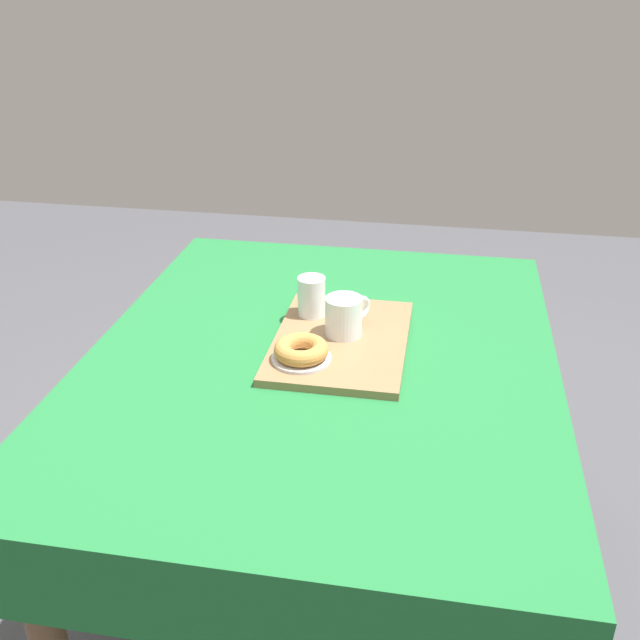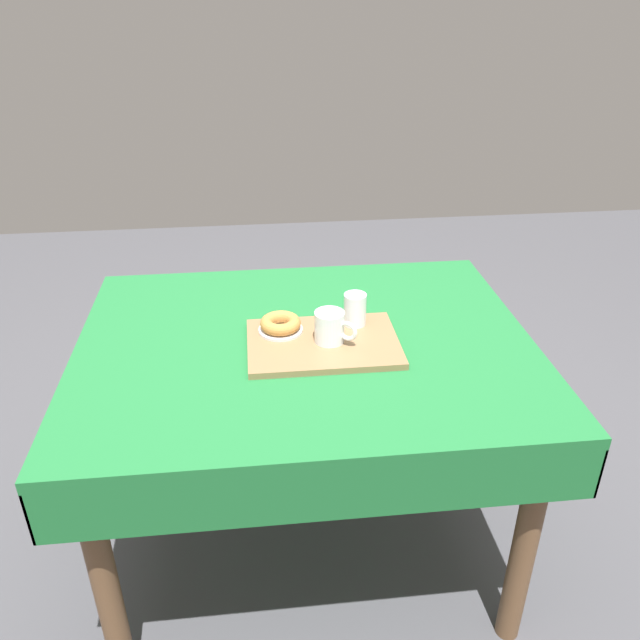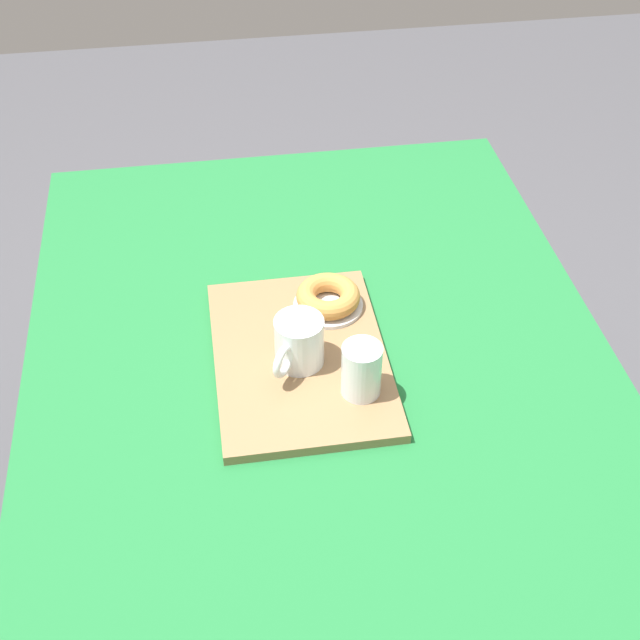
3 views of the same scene
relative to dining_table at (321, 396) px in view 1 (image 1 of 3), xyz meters
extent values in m
plane|color=#47474C|center=(0.00, 0.00, -0.65)|extent=(6.00, 6.00, 0.00)
cube|color=#1E6B33|center=(0.00, 0.00, 0.09)|extent=(1.23, 0.98, 0.03)
cube|color=#1E6B33|center=(0.00, -0.49, 0.00)|extent=(1.23, 0.01, 0.14)
cube|color=#1E6B33|center=(0.00, 0.49, 0.00)|extent=(1.23, 0.01, 0.14)
cube|color=#1E6B33|center=(-0.61, 0.00, 0.00)|extent=(0.01, 0.98, 0.14)
cube|color=#1E6B33|center=(0.61, 0.00, 0.00)|extent=(0.01, 0.98, 0.14)
cylinder|color=brown|center=(-0.53, -0.40, -0.29)|extent=(0.06, 0.06, 0.72)
cylinder|color=brown|center=(-0.53, 0.40, -0.29)|extent=(0.06, 0.06, 0.72)
cube|color=olive|center=(-0.04, 0.04, 0.11)|extent=(0.40, 0.28, 0.02)
cylinder|color=white|center=(-0.06, 0.04, 0.17)|extent=(0.08, 0.08, 0.09)
cylinder|color=#B27523|center=(-0.06, 0.04, 0.16)|extent=(0.07, 0.07, 0.06)
torus|color=white|center=(-0.10, 0.07, 0.17)|extent=(0.05, 0.04, 0.06)
cylinder|color=white|center=(-0.14, -0.05, 0.17)|extent=(0.06, 0.06, 0.09)
cylinder|color=silver|center=(-0.14, -0.05, 0.15)|extent=(0.05, 0.05, 0.04)
cylinder|color=silver|center=(0.07, -0.03, 0.13)|extent=(0.12, 0.12, 0.01)
torus|color=#BC7F3D|center=(0.07, -0.03, 0.15)|extent=(0.11, 0.11, 0.03)
camera|label=1|loc=(1.32, 0.23, 0.86)|focal=41.03mm
camera|label=2|loc=(0.13, 1.49, 0.99)|focal=35.85mm
camera|label=3|loc=(-1.06, 0.16, 1.10)|focal=48.42mm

